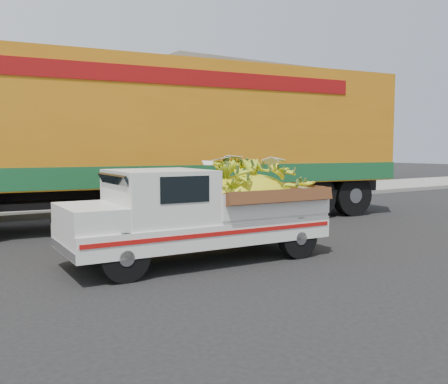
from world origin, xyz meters
TOP-DOWN VIEW (x-y plane):
  - ground at (0.00, 0.00)m, footprint 100.00×100.00m
  - curb at (0.00, 6.27)m, footprint 60.00×0.25m
  - sidewalk at (0.00, 8.37)m, footprint 60.00×4.00m
  - building_right at (14.00, 15.27)m, footprint 14.00×6.00m
  - pickup_truck at (0.92, -0.21)m, footprint 4.30×1.76m
  - semi_trailer at (2.30, 3.82)m, footprint 12.05×4.07m

SIDE VIEW (x-z plane):
  - ground at x=0.00m, z-range 0.00..0.00m
  - sidewalk at x=0.00m, z-range 0.00..0.14m
  - curb at x=0.00m, z-range 0.00..0.15m
  - pickup_truck at x=0.92m, z-range 0.06..1.53m
  - semi_trailer at x=2.30m, z-range 0.22..4.02m
  - building_right at x=14.00m, z-range 0.00..6.00m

